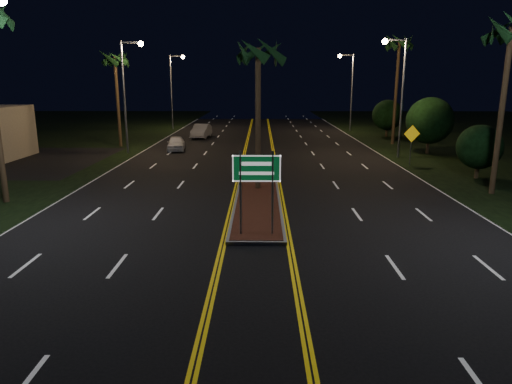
{
  "coord_description": "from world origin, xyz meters",
  "views": [
    {
      "loc": [
        0.16,
        -13.79,
        5.82
      ],
      "look_at": [
        -0.02,
        2.39,
        1.9
      ],
      "focal_mm": 32.0,
      "sensor_mm": 36.0,
      "label": 1
    }
  ],
  "objects_px": {
    "palm_right_near": "(512,32)",
    "car_far": "(201,130)",
    "palm_median": "(258,52)",
    "palm_left_far": "(115,59)",
    "shrub_far": "(388,115)",
    "streetlight_left_far": "(174,83)",
    "shrub_mid": "(430,121)",
    "car_near": "(176,142)",
    "warning_sign": "(412,139)",
    "streetlight_right_far": "(349,83)",
    "highway_sign": "(257,176)",
    "streetlight_right_mid": "(398,84)",
    "palm_right_far": "(399,44)",
    "median_island": "(257,206)",
    "shrub_near": "(479,147)",
    "streetlight_left_mid": "(128,84)"
  },
  "relations": [
    {
      "from": "highway_sign",
      "to": "streetlight_right_mid",
      "type": "height_order",
      "value": "streetlight_right_mid"
    },
    {
      "from": "palm_right_near",
      "to": "car_far",
      "type": "distance_m",
      "value": 32.03
    },
    {
      "from": "palm_median",
      "to": "shrub_mid",
      "type": "relative_size",
      "value": 1.8
    },
    {
      "from": "shrub_mid",
      "to": "shrub_far",
      "type": "height_order",
      "value": "shrub_mid"
    },
    {
      "from": "streetlight_left_mid",
      "to": "car_far",
      "type": "height_order",
      "value": "streetlight_left_mid"
    },
    {
      "from": "streetlight_left_far",
      "to": "warning_sign",
      "type": "height_order",
      "value": "streetlight_left_far"
    },
    {
      "from": "shrub_far",
      "to": "streetlight_left_far",
      "type": "bearing_deg",
      "value": 161.86
    },
    {
      "from": "palm_right_far",
      "to": "car_near",
      "type": "height_order",
      "value": "palm_right_far"
    },
    {
      "from": "palm_median",
      "to": "palm_right_far",
      "type": "distance_m",
      "value": 23.4
    },
    {
      "from": "palm_right_near",
      "to": "shrub_far",
      "type": "height_order",
      "value": "palm_right_near"
    },
    {
      "from": "streetlight_left_far",
      "to": "streetlight_right_far",
      "type": "bearing_deg",
      "value": -5.38
    },
    {
      "from": "streetlight_left_far",
      "to": "shrub_near",
      "type": "relative_size",
      "value": 2.73
    },
    {
      "from": "streetlight_left_mid",
      "to": "shrub_mid",
      "type": "height_order",
      "value": "streetlight_left_mid"
    },
    {
      "from": "palm_right_far",
      "to": "shrub_mid",
      "type": "distance_m",
      "value": 8.87
    },
    {
      "from": "palm_right_near",
      "to": "palm_right_far",
      "type": "relative_size",
      "value": 0.9
    },
    {
      "from": "car_far",
      "to": "car_near",
      "type": "bearing_deg",
      "value": -91.27
    },
    {
      "from": "streetlight_right_mid",
      "to": "shrub_far",
      "type": "distance_m",
      "value": 14.74
    },
    {
      "from": "median_island",
      "to": "car_far",
      "type": "bearing_deg",
      "value": 102.54
    },
    {
      "from": "warning_sign",
      "to": "highway_sign",
      "type": "bearing_deg",
      "value": -134.97
    },
    {
      "from": "car_far",
      "to": "streetlight_right_far",
      "type": "bearing_deg",
      "value": 27.76
    },
    {
      "from": "palm_left_far",
      "to": "palm_right_near",
      "type": "distance_m",
      "value": 31.05
    },
    {
      "from": "streetlight_right_mid",
      "to": "car_near",
      "type": "distance_m",
      "value": 18.86
    },
    {
      "from": "median_island",
      "to": "streetlight_right_mid",
      "type": "relative_size",
      "value": 1.14
    },
    {
      "from": "palm_median",
      "to": "palm_left_far",
      "type": "bearing_deg",
      "value": 126.18
    },
    {
      "from": "shrub_mid",
      "to": "warning_sign",
      "type": "relative_size",
      "value": 1.62
    },
    {
      "from": "palm_right_near",
      "to": "car_far",
      "type": "height_order",
      "value": "palm_right_near"
    },
    {
      "from": "streetlight_left_far",
      "to": "shrub_far",
      "type": "relative_size",
      "value": 2.27
    },
    {
      "from": "median_island",
      "to": "streetlight_right_mid",
      "type": "bearing_deg",
      "value": 54.72
    },
    {
      "from": "streetlight_left_mid",
      "to": "shrub_near",
      "type": "distance_m",
      "value": 26.37
    },
    {
      "from": "median_island",
      "to": "palm_right_near",
      "type": "xyz_separation_m",
      "value": [
        12.5,
        3.0,
        8.13
      ]
    },
    {
      "from": "streetlight_right_mid",
      "to": "warning_sign",
      "type": "bearing_deg",
      "value": -86.98
    },
    {
      "from": "palm_right_near",
      "to": "shrub_far",
      "type": "relative_size",
      "value": 2.35
    },
    {
      "from": "palm_right_near",
      "to": "shrub_near",
      "type": "relative_size",
      "value": 2.82
    },
    {
      "from": "palm_median",
      "to": "palm_left_far",
      "type": "distance_m",
      "value": 21.69
    },
    {
      "from": "car_near",
      "to": "warning_sign",
      "type": "xyz_separation_m",
      "value": [
        18.03,
        -7.15,
        1.17
      ]
    },
    {
      "from": "streetlight_right_far",
      "to": "shrub_near",
      "type": "height_order",
      "value": "streetlight_right_far"
    },
    {
      "from": "shrub_near",
      "to": "car_near",
      "type": "relative_size",
      "value": 0.77
    },
    {
      "from": "streetlight_right_mid",
      "to": "shrub_near",
      "type": "bearing_deg",
      "value": -70.16
    },
    {
      "from": "streetlight_left_far",
      "to": "palm_right_far",
      "type": "relative_size",
      "value": 0.87
    },
    {
      "from": "streetlight_left_far",
      "to": "streetlight_right_far",
      "type": "relative_size",
      "value": 1.0
    },
    {
      "from": "shrub_mid",
      "to": "car_near",
      "type": "distance_m",
      "value": 21.38
    },
    {
      "from": "streetlight_right_far",
      "to": "warning_sign",
      "type": "height_order",
      "value": "streetlight_right_far"
    },
    {
      "from": "highway_sign",
      "to": "palm_right_far",
      "type": "xyz_separation_m",
      "value": [
        12.8,
        27.2,
        6.74
      ]
    },
    {
      "from": "shrub_far",
      "to": "car_far",
      "type": "xyz_separation_m",
      "value": [
        -20.01,
        -1.08,
        -1.51
      ]
    },
    {
      "from": "palm_right_far",
      "to": "shrub_mid",
      "type": "xyz_separation_m",
      "value": [
        1.2,
        -6.0,
        -6.42
      ]
    },
    {
      "from": "streetlight_left_far",
      "to": "palm_left_far",
      "type": "distance_m",
      "value": 16.28
    },
    {
      "from": "palm_right_near",
      "to": "car_far",
      "type": "relative_size",
      "value": 1.87
    },
    {
      "from": "streetlight_left_far",
      "to": "streetlight_right_far",
      "type": "distance_m",
      "value": 21.32
    },
    {
      "from": "palm_left_far",
      "to": "shrub_far",
      "type": "height_order",
      "value": "palm_left_far"
    },
    {
      "from": "shrub_mid",
      "to": "highway_sign",
      "type": "bearing_deg",
      "value": -123.44
    }
  ]
}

